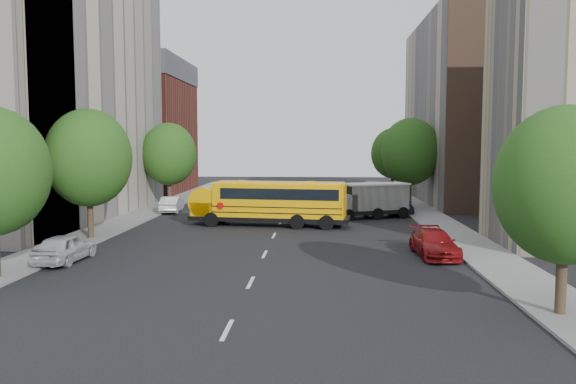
# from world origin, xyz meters

# --- Properties ---
(ground) EXTENTS (120.00, 120.00, 0.00)m
(ground) POSITION_xyz_m (0.00, 0.00, 0.00)
(ground) COLOR black
(ground) RESTS_ON ground
(sidewalk_left) EXTENTS (3.00, 80.00, 0.12)m
(sidewalk_left) POSITION_xyz_m (-11.50, 5.00, 0.06)
(sidewalk_left) COLOR slate
(sidewalk_left) RESTS_ON ground
(sidewalk_right) EXTENTS (3.00, 80.00, 0.12)m
(sidewalk_right) POSITION_xyz_m (11.50, 5.00, 0.06)
(sidewalk_right) COLOR slate
(sidewalk_right) RESTS_ON ground
(lane_markings) EXTENTS (0.15, 64.00, 0.01)m
(lane_markings) POSITION_xyz_m (0.00, 10.00, 0.01)
(lane_markings) COLOR silver
(lane_markings) RESTS_ON ground
(building_left_cream) EXTENTS (10.00, 26.00, 20.00)m
(building_left_cream) POSITION_xyz_m (-18.00, 6.00, 10.00)
(building_left_cream) COLOR #C0B29A
(building_left_cream) RESTS_ON ground
(building_left_redbrick) EXTENTS (10.00, 15.00, 13.00)m
(building_left_redbrick) POSITION_xyz_m (-18.00, 28.00, 6.50)
(building_left_redbrick) COLOR maroon
(building_left_redbrick) RESTS_ON ground
(building_right_far) EXTENTS (10.00, 22.00, 18.00)m
(building_right_far) POSITION_xyz_m (18.00, 20.00, 9.00)
(building_right_far) COLOR tan
(building_right_far) RESTS_ON ground
(building_right_sidewall) EXTENTS (10.10, 0.30, 18.00)m
(building_right_sidewall) POSITION_xyz_m (18.00, 9.00, 9.00)
(building_right_sidewall) COLOR brown
(building_right_sidewall) RESTS_ON ground
(street_tree_1) EXTENTS (5.12, 5.12, 7.90)m
(street_tree_1) POSITION_xyz_m (-11.00, -4.00, 4.95)
(street_tree_1) COLOR #38281C
(street_tree_1) RESTS_ON ground
(street_tree_2) EXTENTS (4.99, 4.99, 7.71)m
(street_tree_2) POSITION_xyz_m (-11.00, 14.00, 4.83)
(street_tree_2) COLOR #38281C
(street_tree_2) RESTS_ON ground
(street_tree_3) EXTENTS (4.61, 4.61, 7.11)m
(street_tree_3) POSITION_xyz_m (11.00, -18.00, 4.45)
(street_tree_3) COLOR #38281C
(street_tree_3) RESTS_ON ground
(street_tree_4) EXTENTS (5.25, 5.25, 8.10)m
(street_tree_4) POSITION_xyz_m (11.00, 14.00, 5.08)
(street_tree_4) COLOR #38281C
(street_tree_4) RESTS_ON ground
(street_tree_5) EXTENTS (4.86, 4.86, 7.51)m
(street_tree_5) POSITION_xyz_m (11.00, 26.00, 4.70)
(street_tree_5) COLOR #38281C
(street_tree_5) RESTS_ON ground
(school_bus) EXTENTS (11.53, 3.98, 3.19)m
(school_bus) POSITION_xyz_m (-0.76, 2.29, 1.78)
(school_bus) COLOR black
(school_bus) RESTS_ON ground
(safari_truck) EXTENTS (6.71, 4.37, 2.72)m
(safari_truck) POSITION_xyz_m (6.82, 6.76, 1.44)
(safari_truck) COLOR black
(safari_truck) RESTS_ON ground
(parked_car_0) EXTENTS (1.86, 4.27, 1.43)m
(parked_car_0) POSITION_xyz_m (-9.60, -10.48, 0.72)
(parked_car_0) COLOR silver
(parked_car_0) RESTS_ON ground
(parked_car_1) EXTENTS (1.84, 4.28, 1.37)m
(parked_car_1) POSITION_xyz_m (-9.60, 9.43, 0.69)
(parked_car_1) COLOR silver
(parked_car_1) RESTS_ON ground
(parked_car_3) EXTENTS (2.16, 4.79, 1.36)m
(parked_car_3) POSITION_xyz_m (8.80, -8.03, 0.68)
(parked_car_3) COLOR maroon
(parked_car_3) RESTS_ON ground
(parked_car_4) EXTENTS (1.94, 4.44, 1.49)m
(parked_car_4) POSITION_xyz_m (9.60, 10.15, 0.74)
(parked_car_4) COLOR #2D314F
(parked_car_4) RESTS_ON ground
(parked_car_5) EXTENTS (1.78, 4.71, 1.54)m
(parked_car_5) POSITION_xyz_m (8.80, 25.83, 0.77)
(parked_car_5) COLOR #A9A9A3
(parked_car_5) RESTS_ON ground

